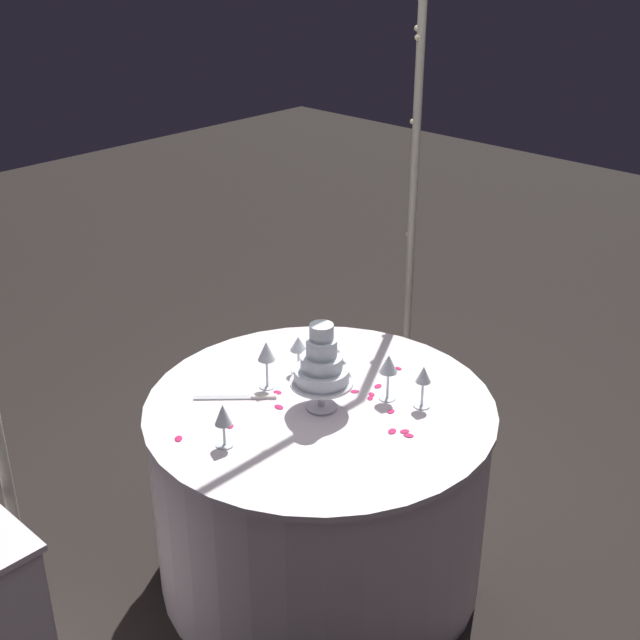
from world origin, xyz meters
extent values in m
plane|color=black|center=(0.00, 0.00, 0.00)|extent=(12.00, 12.00, 0.00)
cylinder|color=#B7B29E|center=(0.98, 0.38, 1.17)|extent=(0.04, 0.04, 2.35)
sphere|color=#F9EAB2|center=(0.98, 0.39, 1.51)|extent=(0.02, 0.02, 0.02)
sphere|color=#F9EAB2|center=(-0.99, 0.37, 0.54)|extent=(0.02, 0.02, 0.02)
sphere|color=#F9EAB2|center=(0.99, 0.38, 1.09)|extent=(0.02, 0.02, 0.02)
sphere|color=#F9EAB2|center=(-0.99, 0.38, 0.24)|extent=(0.02, 0.02, 0.02)
sphere|color=#F9EAB2|center=(0.97, 0.38, 1.84)|extent=(0.02, 0.02, 0.02)
sphere|color=#F9EAB2|center=(0.99, 0.40, 1.01)|extent=(0.02, 0.02, 0.02)
sphere|color=#F9EAB2|center=(0.97, 0.39, 1.88)|extent=(0.02, 0.02, 0.02)
sphere|color=#F9EAB2|center=(-0.98, 0.37, 0.21)|extent=(0.02, 0.02, 0.02)
sphere|color=#F9EAB2|center=(1.00, 0.38, 0.46)|extent=(0.02, 0.02, 0.02)
sphere|color=#F9EAB2|center=(-1.00, 0.36, 0.56)|extent=(0.02, 0.02, 0.02)
cylinder|color=white|center=(0.00, 0.00, 0.36)|extent=(1.21, 1.21, 0.72)
cylinder|color=white|center=(0.00, 0.00, 0.73)|extent=(1.24, 1.24, 0.02)
cylinder|color=silver|center=(-0.01, -0.02, 0.74)|extent=(0.11, 0.11, 0.01)
cylinder|color=silver|center=(-0.01, -0.02, 0.79)|extent=(0.02, 0.02, 0.09)
cylinder|color=silver|center=(-0.01, -0.02, 0.84)|extent=(0.22, 0.22, 0.01)
cylinder|color=white|center=(-0.01, -0.02, 0.87)|extent=(0.19, 0.19, 0.05)
cylinder|color=white|center=(-0.01, -0.02, 0.92)|extent=(0.14, 0.14, 0.05)
cylinder|color=white|center=(-0.01, -0.02, 0.97)|extent=(0.11, 0.11, 0.06)
cylinder|color=white|center=(-0.01, -0.02, 1.03)|extent=(0.08, 0.08, 0.06)
cylinder|color=silver|center=(0.12, 0.22, 0.74)|extent=(0.06, 0.06, 0.00)
cylinder|color=silver|center=(0.12, 0.22, 0.79)|extent=(0.01, 0.01, 0.09)
cone|color=silver|center=(0.12, 0.22, 0.86)|extent=(0.06, 0.06, 0.06)
cylinder|color=silver|center=(-0.40, 0.05, 0.74)|extent=(0.06, 0.06, 0.00)
cylinder|color=silver|center=(-0.40, 0.05, 0.78)|extent=(0.01, 0.01, 0.08)
cone|color=silver|center=(-0.40, 0.05, 0.86)|extent=(0.06, 0.06, 0.07)
cylinder|color=silver|center=(-0.04, 0.22, 0.74)|extent=(0.06, 0.06, 0.00)
cylinder|color=silver|center=(-0.04, 0.22, 0.80)|extent=(0.01, 0.01, 0.11)
cone|color=silver|center=(-0.04, 0.22, 0.89)|extent=(0.06, 0.06, 0.07)
cylinder|color=silver|center=(0.24, -0.27, 0.74)|extent=(0.06, 0.06, 0.00)
cylinder|color=silver|center=(0.24, -0.27, 0.79)|extent=(0.01, 0.01, 0.09)
cone|color=silver|center=(0.24, -0.27, 0.87)|extent=(0.05, 0.05, 0.06)
cylinder|color=silver|center=(0.19, -0.15, 0.74)|extent=(0.06, 0.06, 0.00)
cylinder|color=silver|center=(0.19, -0.15, 0.79)|extent=(0.01, 0.01, 0.10)
cone|color=silver|center=(0.19, -0.15, 0.88)|extent=(0.07, 0.07, 0.07)
cylinder|color=silver|center=(0.22, 0.18, 0.74)|extent=(0.06, 0.06, 0.00)
cylinder|color=silver|center=(0.22, 0.18, 0.80)|extent=(0.01, 0.01, 0.11)
cone|color=silver|center=(0.22, 0.18, 0.88)|extent=(0.05, 0.05, 0.06)
cube|color=silver|center=(-0.20, 0.27, 0.74)|extent=(0.17, 0.17, 0.01)
cube|color=white|center=(-0.11, 0.17, 0.74)|extent=(0.08, 0.08, 0.01)
ellipsoid|color=#C61951|center=(0.16, 0.14, 0.74)|extent=(0.03, 0.03, 0.00)
ellipsoid|color=#C61951|center=(0.17, -0.09, 0.74)|extent=(0.03, 0.04, 0.00)
ellipsoid|color=#C61951|center=(0.06, -0.35, 0.74)|extent=(0.04, 0.04, 0.00)
ellipsoid|color=#C61951|center=(0.39, -0.04, 0.74)|extent=(0.02, 0.03, 0.00)
ellipsoid|color=#C61951|center=(0.15, -0.03, 0.74)|extent=(0.04, 0.04, 0.00)
ellipsoid|color=#C61951|center=(-0.31, 0.12, 0.74)|extent=(0.04, 0.04, 0.00)
ellipsoid|color=#C61951|center=(0.23, -0.07, 0.74)|extent=(0.04, 0.03, 0.00)
ellipsoid|color=#C61951|center=(0.13, -0.21, 0.74)|extent=(0.03, 0.02, 0.00)
ellipsoid|color=#C61951|center=(-0.05, 0.16, 0.74)|extent=(0.03, 0.04, 0.00)
ellipsoid|color=#C61951|center=(0.15, -0.10, 0.74)|extent=(0.03, 0.03, 0.00)
ellipsoid|color=#C61951|center=(-0.11, 0.09, 0.74)|extent=(0.03, 0.04, 0.00)
ellipsoid|color=#C61951|center=(0.04, -0.29, 0.74)|extent=(0.04, 0.03, 0.00)
ellipsoid|color=#C61951|center=(0.07, -0.32, 0.74)|extent=(0.04, 0.03, 0.00)
ellipsoid|color=#C61951|center=(-0.48, 0.19, 0.74)|extent=(0.04, 0.04, 0.00)
camera|label=1|loc=(-1.87, -1.76, 2.31)|focal=48.00mm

